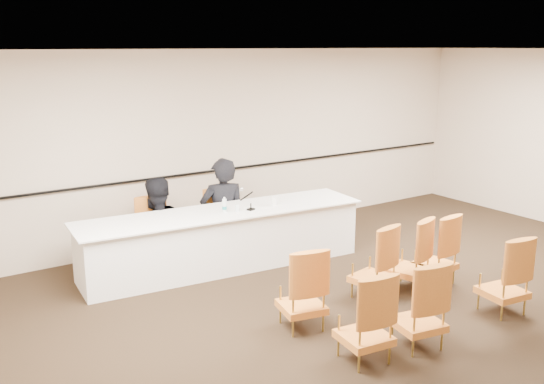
{
  "coord_description": "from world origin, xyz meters",
  "views": [
    {
      "loc": [
        -4.78,
        -4.41,
        3.06
      ],
      "look_at": [
        -0.04,
        2.6,
        1.0
      ],
      "focal_mm": 40.0,
      "sensor_mm": 36.0,
      "label": 1
    }
  ],
  "objects": [
    {
      "name": "aud_chair_front_left",
      "position": [
        -1.04,
        0.53,
        0.47
      ],
      "size": [
        0.6,
        0.6,
        0.95
      ],
      "primitive_type": null,
      "rotation": [
        0.0,
        0.0,
        -0.22
      ],
      "color": "#BC5B21",
      "rests_on": "ground"
    },
    {
      "name": "wall_back",
      "position": [
        0.0,
        4.0,
        1.5
      ],
      "size": [
        10.0,
        0.04,
        3.0
      ],
      "primitive_type": "cube",
      "color": "beige",
      "rests_on": "ground"
    },
    {
      "name": "microphone",
      "position": [
        -0.46,
        2.5,
        0.97
      ],
      "size": [
        0.18,
        0.24,
        0.31
      ],
      "primitive_type": null,
      "rotation": [
        0.0,
        0.0,
        0.34
      ],
      "color": "black",
      "rests_on": "panel_table"
    },
    {
      "name": "coffee_cup",
      "position": [
        -0.06,
        2.53,
        0.88
      ],
      "size": [
        0.11,
        0.11,
        0.13
      ],
      "primitive_type": "cylinder",
      "rotation": [
        0.0,
        0.0,
        -0.5
      ],
      "color": "white",
      "rests_on": "panel_table"
    },
    {
      "name": "aud_chair_back_left",
      "position": [
        -0.96,
        -0.39,
        0.47
      ],
      "size": [
        0.56,
        0.56,
        0.95
      ],
      "primitive_type": null,
      "rotation": [
        0.0,
        0.0,
        -0.13
      ],
      "color": "#BC5B21",
      "rests_on": "ground"
    },
    {
      "name": "wall_rail",
      "position": [
        0.0,
        3.96,
        1.1
      ],
      "size": [
        9.8,
        0.04,
        0.03
      ],
      "primitive_type": "cube",
      "color": "black",
      "rests_on": "wall_back"
    },
    {
      "name": "panelist_second",
      "position": [
        -1.54,
        3.33,
        0.39
      ],
      "size": [
        0.98,
        0.84,
        1.73
      ],
      "primitive_type": "imported",
      "rotation": [
        0.0,
        0.0,
        3.39
      ],
      "color": "black",
      "rests_on": "ground"
    },
    {
      "name": "panelist_main",
      "position": [
        -0.5,
        3.23,
        0.49
      ],
      "size": [
        0.8,
        0.64,
        1.91
      ],
      "primitive_type": "imported",
      "rotation": [
        0.0,
        0.0,
        2.84
      ],
      "color": "black",
      "rests_on": "ground"
    },
    {
      "name": "panelist_second_chair",
      "position": [
        -1.54,
        3.33,
        0.47
      ],
      "size": [
        0.55,
        0.55,
        0.95
      ],
      "primitive_type": null,
      "rotation": [
        0.0,
        0.0,
        -0.1
      ],
      "color": "#BC5B21",
      "rests_on": "ground"
    },
    {
      "name": "papers",
      "position": [
        -0.31,
        2.59,
        0.82
      ],
      "size": [
        0.35,
        0.3,
        0.0
      ],
      "primitive_type": "cube",
      "rotation": [
        0.0,
        0.0,
        -0.31
      ],
      "color": "white",
      "rests_on": "panel_table"
    },
    {
      "name": "drinking_glass",
      "position": [
        -0.65,
        2.55,
        0.87
      ],
      "size": [
        0.07,
        0.07,
        0.1
      ],
      "primitive_type": "cylinder",
      "rotation": [
        0.0,
        0.0,
        -0.07
      ],
      "color": "white",
      "rests_on": "panel_table"
    },
    {
      "name": "aud_chair_back_right",
      "position": [
        1.14,
        -0.46,
        0.47
      ],
      "size": [
        0.56,
        0.56,
        0.95
      ],
      "primitive_type": null,
      "rotation": [
        0.0,
        0.0,
        -0.14
      ],
      "color": "#BC5B21",
      "rests_on": "ground"
    },
    {
      "name": "aud_chair_front_mid",
      "position": [
        0.18,
        0.7,
        0.47
      ],
      "size": [
        0.59,
        0.59,
        0.95
      ],
      "primitive_type": null,
      "rotation": [
        0.0,
        0.0,
        0.2
      ],
      "color": "#BC5B21",
      "rests_on": "ground"
    },
    {
      "name": "water_bottle",
      "position": [
        -0.82,
        2.62,
        0.92
      ],
      "size": [
        0.07,
        0.07,
        0.21
      ],
      "primitive_type": null,
      "rotation": [
        0.0,
        0.0,
        -0.18
      ],
      "color": "teal",
      "rests_on": "panel_table"
    },
    {
      "name": "floor",
      "position": [
        0.0,
        0.0,
        0.0
      ],
      "size": [
        10.0,
        10.0,
        0.0
      ],
      "primitive_type": "plane",
      "color": "black",
      "rests_on": "ground"
    },
    {
      "name": "panel_table",
      "position": [
        -0.82,
        2.67,
        0.41
      ],
      "size": [
        4.14,
        1.32,
        0.82
      ],
      "primitive_type": null,
      "rotation": [
        0.0,
        0.0,
        -0.1
      ],
      "color": "white",
      "rests_on": "ground"
    },
    {
      "name": "aud_chair_front_right",
      "position": [
        1.18,
        0.59,
        0.47
      ],
      "size": [
        0.56,
        0.56,
        0.95
      ],
      "primitive_type": null,
      "rotation": [
        0.0,
        0.0,
        0.12
      ],
      "color": "#BC5B21",
      "rests_on": "ground"
    },
    {
      "name": "panelist_main_chair",
      "position": [
        -0.5,
        3.23,
        0.47
      ],
      "size": [
        0.55,
        0.55,
        0.95
      ],
      "primitive_type": null,
      "rotation": [
        0.0,
        0.0,
        -0.1
      ],
      "color": "#BC5B21",
      "rests_on": "ground"
    },
    {
      "name": "ceiling",
      "position": [
        0.0,
        0.0,
        3.0
      ],
      "size": [
        10.0,
        10.0,
        0.0
      ],
      "primitive_type": "plane",
      "rotation": [
        3.14,
        0.0,
        0.0
      ],
      "color": "white",
      "rests_on": "ground"
    },
    {
      "name": "aud_chair_back_mid",
      "position": [
        -0.3,
        -0.48,
        0.47
      ],
      "size": [
        0.58,
        0.58,
        0.95
      ],
      "primitive_type": null,
      "rotation": [
        0.0,
        0.0,
        -0.18
      ],
      "color": "#BC5B21",
      "rests_on": "ground"
    },
    {
      "name": "aud_chair_extra",
      "position": [
        0.75,
        0.65,
        0.47
      ],
      "size": [
        0.63,
        0.63,
        0.95
      ],
      "primitive_type": null,
      "rotation": [
        0.0,
        0.0,
        0.32
      ],
      "color": "#BC5B21",
      "rests_on": "ground"
    }
  ]
}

